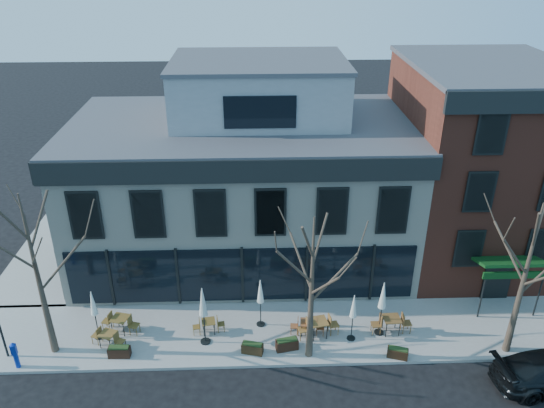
{
  "coord_description": "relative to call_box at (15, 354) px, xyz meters",
  "views": [
    {
      "loc": [
        0.69,
        -22.02,
        16.98
      ],
      "look_at": [
        1.55,
        2.0,
        4.79
      ],
      "focal_mm": 35.0,
      "sensor_mm": 36.0,
      "label": 1
    }
  ],
  "objects": [
    {
      "name": "planter_1",
      "position": [
        10.24,
        0.52,
        -0.45
      ],
      "size": [
        1.03,
        0.62,
        0.54
      ],
      "color": "#332211",
      "rests_on": "sidewalk_front"
    },
    {
      "name": "tree_right",
      "position": [
        21.78,
        0.3,
        3.15
      ],
      "size": [
        3.72,
        3.77,
        7.48
      ],
      "color": "#382B21",
      "rests_on": "sidewalk_front"
    },
    {
      "name": "umbrella_4",
      "position": [
        16.23,
        1.64,
        1.31
      ],
      "size": [
        0.46,
        0.46,
        2.88
      ],
      "color": "black",
      "rests_on": "sidewalk_front"
    },
    {
      "name": "red_brick_building",
      "position": [
        22.77,
        9.18,
        4.77
      ],
      "size": [
        8.2,
        11.78,
        11.18
      ],
      "color": "brown",
      "rests_on": "ground"
    },
    {
      "name": "umbrella_3",
      "position": [
        14.84,
        1.28,
        1.03
      ],
      "size": [
        0.4,
        0.4,
        2.48
      ],
      "color": "black",
      "rests_on": "sidewalk_front"
    },
    {
      "name": "cafe_set_5",
      "position": [
        16.79,
        1.67,
        -0.19
      ],
      "size": [
        1.96,
        0.81,
        1.03
      ],
      "color": "brown",
      "rests_on": "sidewalk_front"
    },
    {
      "name": "umbrella_0",
      "position": [
        3.04,
        1.81,
        1.12
      ],
      "size": [
        0.42,
        0.42,
        2.61
      ],
      "color": "black",
      "rests_on": "sidewalk_front"
    },
    {
      "name": "planter_2",
      "position": [
        11.8,
        0.7,
        -0.44
      ],
      "size": [
        1.07,
        0.6,
        0.56
      ],
      "color": "black",
      "rests_on": "sidewalk_front"
    },
    {
      "name": "cafe_set_2",
      "position": [
        8.18,
        1.98,
        -0.3
      ],
      "size": [
        1.59,
        0.71,
        0.82
      ],
      "color": "brown",
      "rests_on": "sidewalk_front"
    },
    {
      "name": "ground",
      "position": [
        9.77,
        4.2,
        -0.87
      ],
      "size": [
        120.0,
        120.0,
        0.0
      ],
      "primitive_type": "plane",
      "color": "black",
      "rests_on": "ground"
    },
    {
      "name": "tree_mid",
      "position": [
        12.78,
        0.3,
        2.92
      ],
      "size": [
        3.5,
        3.55,
        7.04
      ],
      "color": "#382B21",
      "rests_on": "sidewalk_front"
    },
    {
      "name": "cafe_set_1",
      "position": [
        4.01,
        2.2,
        -0.21
      ],
      "size": [
        1.92,
        0.94,
        0.98
      ],
      "color": "brown",
      "rests_on": "sidewalk_front"
    },
    {
      "name": "planter_3",
      "position": [
        16.7,
        0.0,
        -0.46
      ],
      "size": [
        0.98,
        0.63,
        0.51
      ],
      "color": "black",
      "rests_on": "sidewalk_front"
    },
    {
      "name": "sidewalk_front",
      "position": [
        13.02,
        2.05,
        -0.79
      ],
      "size": [
        33.5,
        4.7,
        0.15
      ],
      "primitive_type": "cube",
      "color": "gray",
      "rests_on": "ground"
    },
    {
      "name": "cafe_set_3",
      "position": [
        12.82,
        1.7,
        -0.28
      ],
      "size": [
        1.66,
        0.71,
        0.86
      ],
      "color": "brown",
      "rests_on": "sidewalk_front"
    },
    {
      "name": "umbrella_1",
      "position": [
        8.06,
        1.3,
        1.42
      ],
      "size": [
        0.48,
        0.48,
        3.03
      ],
      "color": "black",
      "rests_on": "sidewalk_front"
    },
    {
      "name": "umbrella_2",
      "position": [
        10.64,
        2.44,
        1.12
      ],
      "size": [
        0.42,
        0.42,
        2.61
      ],
      "color": "black",
      "rests_on": "sidewalk_front"
    },
    {
      "name": "corner_building",
      "position": [
        9.85,
        9.27,
        3.85
      ],
      "size": [
        18.39,
        10.39,
        11.1
      ],
      "color": "beige",
      "rests_on": "ground"
    },
    {
      "name": "tree_corner",
      "position": [
        1.28,
        1.0,
        3.38
      ],
      "size": [
        3.93,
        3.98,
        7.92
      ],
      "color": "#382B21",
      "rests_on": "sidewalk_front"
    },
    {
      "name": "cafe_set_4",
      "position": [
        13.33,
        1.56,
        -0.18
      ],
      "size": [
        2.05,
        0.95,
        1.05
      ],
      "color": "brown",
      "rests_on": "sidewalk_front"
    },
    {
      "name": "sidewalk_side",
      "position": [
        -1.48,
        10.2,
        -0.79
      ],
      "size": [
        4.5,
        12.0,
        0.15
      ],
      "primitive_type": "cube",
      "color": "gray",
      "rests_on": "ground"
    },
    {
      "name": "cafe_set_0",
      "position": [
        3.66,
        1.21,
        -0.26
      ],
      "size": [
        1.73,
        1.01,
        0.89
      ],
      "color": "brown",
      "rests_on": "sidewalk_front"
    },
    {
      "name": "planter_0",
      "position": [
        4.29,
        0.51,
        -0.45
      ],
      "size": [
        0.98,
        0.41,
        0.54
      ],
      "color": "black",
      "rests_on": "sidewalk_front"
    },
    {
      "name": "call_box",
      "position": [
        0.0,
        0.0,
        0.0
      ],
      "size": [
        0.27,
        0.27,
        1.36
      ],
      "color": "#0C2C9D",
      "rests_on": "sidewalk_front"
    }
  ]
}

